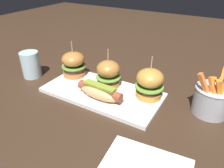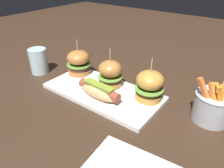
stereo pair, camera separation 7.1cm
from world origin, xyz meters
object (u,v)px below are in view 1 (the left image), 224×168
at_px(platter_main, 102,92).
at_px(slider_left, 74,64).
at_px(slider_right, 150,83).
at_px(hot_dog, 100,92).
at_px(fries_bucket, 212,99).
at_px(slider_center, 108,73).
at_px(water_glass, 31,65).

distance_m(platter_main, slider_left, 0.18).
bearing_deg(platter_main, slider_left, 163.65).
height_order(slider_left, slider_right, slider_right).
height_order(hot_dog, fries_bucket, fries_bucket).
height_order(platter_main, hot_dog, hot_dog).
height_order(slider_left, fries_bucket, slider_left).
relative_size(slider_center, water_glass, 1.36).
bearing_deg(slider_right, platter_main, -161.61).
xyz_separation_m(slider_left, fries_bucket, (0.51, 0.03, -0.02)).
bearing_deg(water_glass, platter_main, 4.78).
distance_m(platter_main, water_glass, 0.33).
height_order(platter_main, slider_center, slider_center).
height_order(hot_dog, slider_left, slider_left).
distance_m(fries_bucket, water_glass, 0.68).
bearing_deg(slider_right, fries_bucket, 8.99).
bearing_deg(platter_main, hot_dog, -65.91).
bearing_deg(water_glass, fries_bucket, 9.24).
distance_m(slider_right, fries_bucket, 0.19).
xyz_separation_m(hot_dog, water_glass, (-0.34, 0.01, 0.01)).
bearing_deg(slider_left, hot_dog, -26.12).
bearing_deg(slider_left, fries_bucket, 3.88).
bearing_deg(fries_bucket, platter_main, -166.71).
bearing_deg(water_glass, slider_right, 9.33).
xyz_separation_m(hot_dog, slider_left, (-0.18, 0.09, 0.03)).
distance_m(slider_center, fries_bucket, 0.35).
bearing_deg(platter_main, water_glass, -175.22).
bearing_deg(slider_right, slider_center, -177.59).
xyz_separation_m(hot_dog, fries_bucket, (0.33, 0.12, 0.01)).
bearing_deg(slider_center, platter_main, -86.30).
bearing_deg(slider_right, water_glass, -170.67).
xyz_separation_m(slider_left, slider_center, (0.16, -0.00, 0.00)).
bearing_deg(platter_main, fries_bucket, 13.29).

